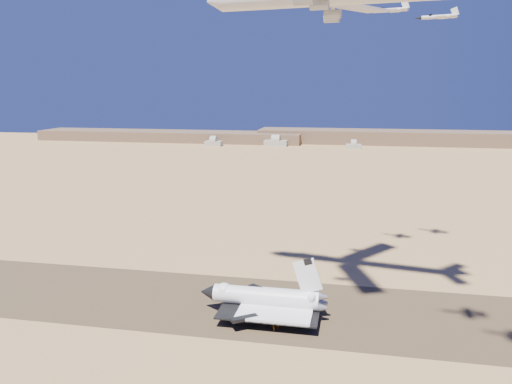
% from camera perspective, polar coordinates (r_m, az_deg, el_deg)
% --- Properties ---
extents(ground, '(1200.00, 1200.00, 0.00)m').
position_cam_1_polar(ground, '(179.61, -2.51, -12.71)').
color(ground, tan).
rests_on(ground, ground).
extents(runway, '(600.00, 50.00, 0.06)m').
position_cam_1_polar(runway, '(179.60, -2.51, -12.70)').
color(runway, '#4F3C27').
rests_on(runway, ground).
extents(ridgeline, '(960.00, 90.00, 18.00)m').
position_cam_1_polar(ridgeline, '(689.87, 13.23, 5.93)').
color(ridgeline, brown).
rests_on(ridgeline, ground).
extents(hangars, '(200.50, 29.50, 30.00)m').
position_cam_1_polar(hangars, '(649.20, 1.84, 5.64)').
color(hangars, '#A6A193').
rests_on(hangars, ground).
extents(shuttle, '(42.80, 26.23, 21.15)m').
position_cam_1_polar(shuttle, '(169.59, 0.99, -12.13)').
color(shuttle, white).
rests_on(shuttle, runway).
extents(crew_a, '(0.48, 0.71, 1.90)m').
position_cam_1_polar(crew_a, '(163.64, 1.99, -14.88)').
color(crew_a, '#D16A0C').
rests_on(crew_a, runway).
extents(crew_b, '(0.96, 0.92, 1.74)m').
position_cam_1_polar(crew_b, '(161.44, 2.07, -15.30)').
color(crew_b, '#D16A0C').
rests_on(crew_b, runway).
extents(crew_c, '(1.10, 1.16, 1.81)m').
position_cam_1_polar(crew_c, '(162.65, 2.54, -15.08)').
color(crew_c, '#D16A0C').
rests_on(crew_c, runway).
extents(chase_jet_e, '(15.66, 9.08, 3.98)m').
position_cam_1_polar(chase_jet_e, '(206.15, 15.00, 19.45)').
color(chase_jet_e, silver).
extents(chase_jet_f, '(16.39, 9.52, 4.17)m').
position_cam_1_polar(chase_jet_f, '(220.88, 20.10, 18.30)').
color(chase_jet_f, silver).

